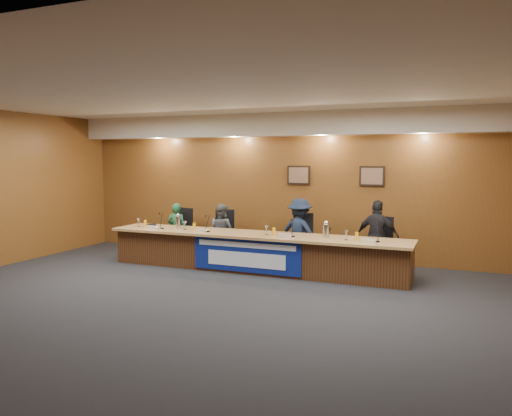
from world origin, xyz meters
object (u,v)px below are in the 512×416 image
Objects in this scene: banner at (246,255)px; panelist_c at (300,232)px; office_chair_a at (179,234)px; carafe_right at (326,231)px; panelist_b at (222,232)px; panelist_a at (177,229)px; office_chair_d at (378,248)px; panelist_d at (377,237)px; dais_body at (255,253)px; office_chair_b at (224,237)px; carafe_left at (178,222)px; office_chair_c at (301,242)px; speakerphone at (152,225)px.

panelist_c reaches higher than banner.
carafe_right is (3.68, -0.83, 0.40)m from office_chair_a.
carafe_right is (2.53, -0.73, 0.26)m from panelist_b.
panelist_a reaches higher than carafe_right.
panelist_a is 4.51m from office_chair_d.
banner is 2.57m from panelist_d.
panelist_d is at bearing 41.24° from carafe_right.
dais_body is 1.39m from office_chair_b.
panelist_a is at bearing 15.12° from panelist_c.
carafe_right is (1.44, 0.43, 0.50)m from banner.
panelist_c is at bearing 170.27° from panelist_a.
panelist_c is at bearing 16.83° from carafe_left.
office_chair_b is 1.91× the size of carafe_right.
office_chair_c is (1.79, 0.10, -0.14)m from panelist_b.
panelist_c is at bearing 12.44° from speakerphone.
carafe_right reaches higher than banner.
panelist_b reaches higher than carafe_right.
carafe_left is at bearing -145.61° from office_chair_b.
banner is 1.55× the size of panelist_d.
banner is 4.58× the size of office_chair_d.
office_chair_c is at bearing 50.30° from dais_body.
office_chair_d is 1.50× the size of speakerphone.
carafe_left is (-4.01, -0.84, 0.40)m from office_chair_d.
dais_body is 1.10m from office_chair_c.
speakerphone is at bearing 27.56° from panelist_c.
panelist_c is at bearing 58.89° from banner.
panelist_d reaches higher than panelist_a.
panelist_d reaches higher than panelist_b.
office_chair_c is at bearing -162.06° from panelist_b.
panelist_d is 1.59m from office_chair_c.
banner is 1.58m from carafe_right.
dais_body is at bearing -1.86° from office_chair_a.
speakerphone reaches higher than office_chair_b.
speakerphone is (-1.34, -0.79, 0.30)m from office_chair_b.
speakerphone reaches higher than office_chair_c.
dais_body is 2.41m from panelist_d.
panelist_a reaches higher than dais_body.
carafe_right reaches higher than office_chair_b.
panelist_c is 2.95m from office_chair_a.
panelist_b is at bearing 133.52° from banner.
panelist_b is 0.87× the size of panelist_d.
panelist_a reaches higher than carafe_left.
carafe_right is at bearing 0.43° from dais_body.
office_chair_d is (2.27, 0.84, 0.13)m from dais_body.
speakerphone is at bearing -167.32° from office_chair_b.
panelist_c is at bearing 4.93° from panelist_d.
panelist_d reaches higher than office_chair_b.
banner is 1.78× the size of panelist_b.
banner is 2.51m from speakerphone.
office_chair_b is at bearing 142.57° from dais_body.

